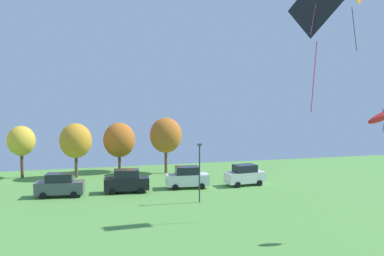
% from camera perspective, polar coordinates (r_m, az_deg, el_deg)
% --- Properties ---
extents(kite_flying_7, '(2.60, 0.74, 1.83)m').
position_cam_1_polar(kite_flying_7, '(30.42, 25.33, 1.55)').
color(kite_flying_7, red).
extents(kite_flying_9, '(1.02, 2.71, 5.77)m').
position_cam_1_polar(kite_flying_9, '(17.80, 16.95, 15.78)').
color(kite_flying_9, black).
extents(parked_car_leftmost, '(4.71, 2.37, 2.27)m').
position_cam_1_polar(parked_car_leftmost, '(41.51, -18.06, -7.63)').
color(parked_car_leftmost, '#4C5156').
rests_on(parked_car_leftmost, ground).
extents(parked_car_second_from_left, '(4.59, 2.25, 2.34)m').
position_cam_1_polar(parked_car_second_from_left, '(41.70, -9.16, -7.38)').
color(parked_car_second_from_left, black).
rests_on(parked_car_second_from_left, ground).
extents(parked_car_third_from_left, '(4.62, 2.38, 2.30)m').
position_cam_1_polar(parked_car_third_from_left, '(43.17, -0.68, -6.94)').
color(parked_car_third_from_left, silver).
rests_on(parked_car_third_from_left, ground).
extents(parked_car_rightmost_in_row, '(4.42, 2.32, 2.28)m').
position_cam_1_polar(parked_car_rightmost_in_row, '(44.90, 7.41, -6.56)').
color(parked_car_rightmost_in_row, silver).
rests_on(parked_car_rightmost_in_row, ground).
extents(light_post_1, '(0.36, 0.20, 5.41)m').
position_cam_1_polar(light_post_1, '(37.02, 1.06, -5.74)').
color(light_post_1, '#2D2D33').
rests_on(light_post_1, ground).
extents(treeline_tree_1, '(3.22, 3.22, 6.22)m').
position_cam_1_polar(treeline_tree_1, '(52.34, -22.84, -1.69)').
color(treeline_tree_1, brown).
rests_on(treeline_tree_1, ground).
extents(treeline_tree_2, '(3.76, 3.76, 6.51)m').
position_cam_1_polar(treeline_tree_2, '(50.33, -16.01, -1.74)').
color(treeline_tree_2, brown).
rests_on(treeline_tree_2, ground).
extents(treeline_tree_3, '(4.07, 4.07, 6.35)m').
position_cam_1_polar(treeline_tree_3, '(53.26, -10.17, -1.67)').
color(treeline_tree_3, brown).
rests_on(treeline_tree_3, ground).
extents(treeline_tree_4, '(4.04, 4.04, 7.05)m').
position_cam_1_polar(treeline_tree_4, '(51.31, -3.70, -1.04)').
color(treeline_tree_4, brown).
rests_on(treeline_tree_4, ground).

